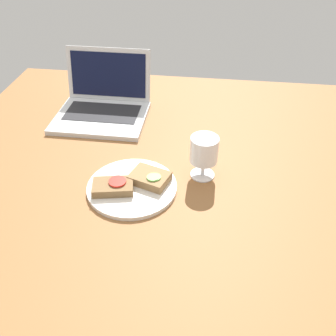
{
  "coord_description": "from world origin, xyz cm",
  "views": [
    {
      "loc": [
        14.38,
        -81.91,
        71.5
      ],
      "look_at": [
        3.71,
        -1.15,
        8.0
      ],
      "focal_mm": 40.0,
      "sensor_mm": 36.0,
      "label": 1
    }
  ],
  "objects_px": {
    "plate": "(132,187)",
    "sandwich_with_tomato": "(113,186)",
    "sandwich_with_cucumber": "(150,178)",
    "wine_glass": "(204,152)",
    "laptop": "(103,105)"
  },
  "relations": [
    {
      "from": "plate",
      "to": "sandwich_with_tomato",
      "type": "bearing_deg",
      "value": -151.89
    },
    {
      "from": "sandwich_with_cucumber",
      "to": "wine_glass",
      "type": "relative_size",
      "value": 0.96
    },
    {
      "from": "sandwich_with_tomato",
      "to": "wine_glass",
      "type": "bearing_deg",
      "value": 25.23
    },
    {
      "from": "wine_glass",
      "to": "plate",
      "type": "bearing_deg",
      "value": -155.48
    },
    {
      "from": "sandwich_with_cucumber",
      "to": "sandwich_with_tomato",
      "type": "distance_m",
      "value": 0.1
    },
    {
      "from": "sandwich_with_tomato",
      "to": "laptop",
      "type": "bearing_deg",
      "value": 108.69
    },
    {
      "from": "wine_glass",
      "to": "laptop",
      "type": "relative_size",
      "value": 0.4
    },
    {
      "from": "wine_glass",
      "to": "laptop",
      "type": "xyz_separation_m",
      "value": [
        -0.38,
        0.31,
        -0.05
      ]
    },
    {
      "from": "sandwich_with_tomato",
      "to": "wine_glass",
      "type": "xyz_separation_m",
      "value": [
        0.24,
        0.11,
        0.06
      ]
    },
    {
      "from": "sandwich_with_cucumber",
      "to": "wine_glass",
      "type": "xyz_separation_m",
      "value": [
        0.14,
        0.06,
        0.06
      ]
    },
    {
      "from": "plate",
      "to": "laptop",
      "type": "bearing_deg",
      "value": 115.36
    },
    {
      "from": "plate",
      "to": "wine_glass",
      "type": "height_order",
      "value": "wine_glass"
    },
    {
      "from": "plate",
      "to": "laptop",
      "type": "relative_size",
      "value": 0.78
    },
    {
      "from": "wine_glass",
      "to": "laptop",
      "type": "height_order",
      "value": "laptop"
    },
    {
      "from": "plate",
      "to": "sandwich_with_cucumber",
      "type": "height_order",
      "value": "sandwich_with_cucumber"
    }
  ]
}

